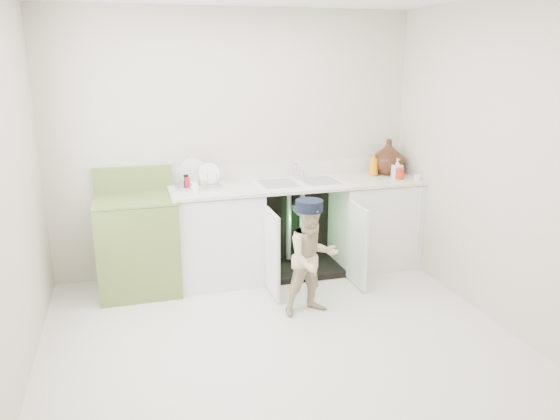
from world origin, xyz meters
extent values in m
plane|color=silver|center=(0.00, 0.00, 0.00)|extent=(3.50, 3.50, 0.00)
cube|color=beige|center=(0.00, 1.50, 1.25)|extent=(3.50, 2.50, 0.02)
cube|color=beige|center=(0.00, -1.50, 1.25)|extent=(3.50, 2.50, 0.02)
cube|color=beige|center=(-1.75, 0.00, 1.25)|extent=(2.50, 3.00, 0.02)
cube|color=beige|center=(1.75, 0.00, 1.25)|extent=(2.50, 3.00, 0.02)
cube|color=silver|center=(-0.25, 1.20, 0.43)|extent=(0.80, 0.60, 0.86)
cube|color=silver|center=(1.35, 1.20, 0.43)|extent=(0.80, 0.60, 0.86)
cube|color=black|center=(0.55, 1.47, 0.43)|extent=(0.80, 0.06, 0.86)
cube|color=black|center=(0.55, 1.20, 0.03)|extent=(0.80, 0.60, 0.06)
cylinder|color=gray|center=(0.48, 1.30, 0.45)|extent=(0.05, 0.05, 0.70)
cylinder|color=gray|center=(0.62, 1.30, 0.45)|extent=(0.05, 0.05, 0.70)
cylinder|color=gray|center=(0.55, 1.25, 0.62)|extent=(0.07, 0.18, 0.07)
cube|color=silver|center=(0.15, 0.70, 0.40)|extent=(0.03, 0.40, 0.76)
cube|color=silver|center=(0.95, 0.70, 0.40)|extent=(0.02, 0.40, 0.76)
cube|color=white|center=(0.55, 1.20, 0.89)|extent=(2.44, 0.64, 0.03)
cube|color=white|center=(0.55, 1.49, 0.98)|extent=(2.44, 0.02, 0.15)
cube|color=white|center=(0.55, 1.20, 0.90)|extent=(0.85, 0.55, 0.02)
cube|color=gray|center=(0.34, 1.20, 0.91)|extent=(0.34, 0.40, 0.01)
cube|color=gray|center=(0.76, 1.20, 0.91)|extent=(0.34, 0.40, 0.01)
cylinder|color=silver|center=(0.55, 1.42, 0.99)|extent=(0.03, 0.03, 0.17)
cylinder|color=silver|center=(0.55, 1.36, 1.06)|extent=(0.02, 0.14, 0.02)
cylinder|color=silver|center=(0.66, 1.42, 0.94)|extent=(0.04, 0.04, 0.06)
cylinder|color=white|center=(1.68, 0.89, 0.55)|extent=(0.01, 0.01, 0.70)
cube|color=white|center=(1.68, 0.98, 0.93)|extent=(0.04, 0.02, 0.06)
cube|color=silver|center=(-0.40, 1.32, 0.91)|extent=(0.40, 0.27, 0.02)
cylinder|color=silver|center=(-0.43, 1.34, 0.98)|extent=(0.25, 0.09, 0.24)
cylinder|color=white|center=(-0.29, 1.32, 0.97)|extent=(0.20, 0.05, 0.20)
cylinder|color=silver|center=(-0.56, 1.22, 0.98)|extent=(0.01, 0.01, 0.12)
cylinder|color=silver|center=(-0.48, 1.22, 0.98)|extent=(0.01, 0.01, 0.12)
cylinder|color=silver|center=(-0.40, 1.22, 0.98)|extent=(0.01, 0.01, 0.12)
cylinder|color=silver|center=(-0.32, 1.22, 0.98)|extent=(0.01, 0.01, 0.12)
cylinder|color=silver|center=(-0.24, 1.22, 0.98)|extent=(0.01, 0.01, 0.12)
imported|color=#4A2515|center=(1.55, 1.34, 1.08)|extent=(0.34, 0.34, 0.35)
imported|color=orange|center=(1.37, 1.30, 1.02)|extent=(0.09, 0.09, 0.24)
imported|color=silver|center=(1.55, 1.14, 1.00)|extent=(0.09, 0.09, 0.20)
cylinder|color=red|center=(1.55, 1.08, 0.96)|extent=(0.08, 0.08, 0.11)
cylinder|color=#AC0E21|center=(-0.49, 1.28, 0.95)|extent=(0.05, 0.05, 0.10)
cylinder|color=tan|center=(-0.36, 1.20, 0.94)|extent=(0.06, 0.06, 0.08)
cylinder|color=black|center=(-0.50, 1.32, 0.96)|extent=(0.04, 0.04, 0.12)
cube|color=white|center=(-0.45, 1.10, 0.95)|extent=(0.05, 0.05, 0.09)
cube|color=olive|center=(-0.98, 1.18, 0.42)|extent=(0.70, 0.65, 0.85)
cube|color=olive|center=(-0.98, 1.18, 0.86)|extent=(0.70, 0.65, 0.02)
cube|color=olive|center=(-0.98, 1.46, 0.98)|extent=(0.70, 0.06, 0.22)
cylinder|color=black|center=(-1.15, 1.02, 0.86)|extent=(0.16, 0.16, 0.02)
cylinder|color=silver|center=(-1.15, 1.02, 0.87)|extent=(0.18, 0.18, 0.01)
cylinder|color=black|center=(-1.15, 1.33, 0.86)|extent=(0.16, 0.16, 0.02)
cylinder|color=silver|center=(-1.15, 1.33, 0.87)|extent=(0.18, 0.18, 0.01)
cylinder|color=black|center=(-0.80, 1.02, 0.86)|extent=(0.16, 0.16, 0.02)
cylinder|color=silver|center=(-0.80, 1.02, 0.87)|extent=(0.18, 0.18, 0.01)
cylinder|color=black|center=(-0.80, 1.33, 0.86)|extent=(0.16, 0.16, 0.02)
cylinder|color=silver|center=(-0.80, 1.33, 0.87)|extent=(0.18, 0.18, 0.01)
imported|color=tan|center=(0.38, 0.31, 0.48)|extent=(0.51, 0.42, 0.95)
cylinder|color=black|center=(0.38, 0.31, 0.92)|extent=(0.25, 0.25, 0.09)
cube|color=black|center=(0.36, 0.40, 0.89)|extent=(0.18, 0.11, 0.01)
cube|color=black|center=(0.58, 0.86, 0.72)|extent=(0.07, 0.01, 0.14)
cube|color=#26F23F|center=(0.58, 0.85, 0.72)|extent=(0.06, 0.00, 0.12)
camera|label=1|loc=(-1.03, -3.62, 2.07)|focal=35.00mm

